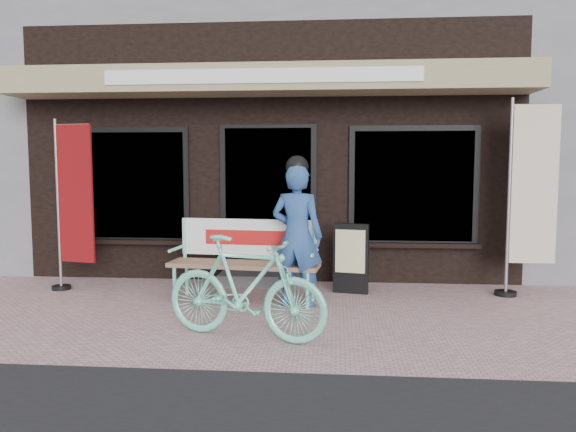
# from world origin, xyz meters

# --- Properties ---
(ground) EXTENTS (70.00, 70.00, 0.00)m
(ground) POSITION_xyz_m (0.00, 0.00, 0.00)
(ground) COLOR #C5969A
(ground) RESTS_ON ground
(storefront) EXTENTS (7.00, 6.77, 6.00)m
(storefront) POSITION_xyz_m (0.00, 4.96, 2.99)
(storefront) COLOR black
(storefront) RESTS_ON ground
(bench) EXTENTS (1.85, 0.65, 0.98)m
(bench) POSITION_xyz_m (-0.14, 0.86, 0.58)
(bench) COLOR #74E4C1
(bench) RESTS_ON ground
(person) EXTENTS (0.68, 0.52, 1.75)m
(person) POSITION_xyz_m (0.50, 0.61, 0.86)
(person) COLOR #274A89
(person) RESTS_ON ground
(bicycle) EXTENTS (1.70, 0.90, 0.99)m
(bicycle) POSITION_xyz_m (0.10, -0.65, 0.49)
(bicycle) COLOR #74E4C1
(bicycle) RESTS_ON ground
(nobori_red) EXTENTS (0.66, 0.29, 2.24)m
(nobori_red) POSITION_xyz_m (-2.45, 1.17, 1.15)
(nobori_red) COLOR gray
(nobori_red) RESTS_ON ground
(nobori_cream) EXTENTS (0.72, 0.27, 2.47)m
(nobori_cream) POSITION_xyz_m (3.34, 1.37, 1.27)
(nobori_cream) COLOR gray
(nobori_cream) RESTS_ON ground
(menu_stand) EXTENTS (0.46, 0.18, 0.90)m
(menu_stand) POSITION_xyz_m (1.14, 1.32, 0.46)
(menu_stand) COLOR black
(menu_stand) RESTS_ON ground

